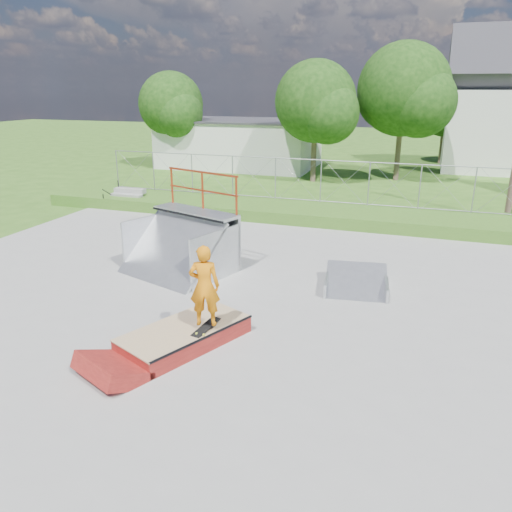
{
  "coord_description": "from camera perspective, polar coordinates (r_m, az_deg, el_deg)",
  "views": [
    {
      "loc": [
        4.21,
        -10.19,
        5.16
      ],
      "look_at": [
        0.32,
        1.13,
        1.1
      ],
      "focal_mm": 35.0,
      "sensor_mm": 36.0,
      "label": 1
    }
  ],
  "objects": [
    {
      "name": "ground",
      "position": [
        12.17,
        -3.2,
        -6.38
      ],
      "size": [
        120.0,
        120.0,
        0.0
      ],
      "primitive_type": "plane",
      "color": "#33611B",
      "rests_on": "ground"
    },
    {
      "name": "quarter_pipe",
      "position": [
        14.38,
        -9.14,
        3.39
      ],
      "size": [
        3.44,
        3.17,
        2.82
      ],
      "primitive_type": null,
      "rotation": [
        0.0,
        0.0,
        -0.33
      ],
      "color": "#ABAEB3",
      "rests_on": "concrete_pad"
    },
    {
      "name": "tree_left_far",
      "position": [
        34.04,
        -9.45,
        16.44
      ],
      "size": [
        4.42,
        4.16,
        6.18
      ],
      "color": "brown",
      "rests_on": "ground"
    },
    {
      "name": "tree_left_near",
      "position": [
        28.67,
        7.25,
        16.76
      ],
      "size": [
        4.76,
        4.48,
        6.65
      ],
      "color": "brown",
      "rests_on": "ground"
    },
    {
      "name": "grass_berm",
      "position": [
        20.73,
        6.71,
        4.91
      ],
      "size": [
        24.0,
        3.0,
        0.5
      ],
      "primitive_type": "cube",
      "color": "#33611B",
      "rests_on": "ground"
    },
    {
      "name": "utility_building_flat",
      "position": [
        34.62,
        -1.86,
        12.67
      ],
      "size": [
        10.0,
        6.0,
        3.0
      ],
      "primitive_type": "cube",
      "color": "white",
      "rests_on": "ground"
    },
    {
      "name": "flat_bank_ramp",
      "position": [
        13.55,
        11.37,
        -2.91
      ],
      "size": [
        1.84,
        1.93,
        0.5
      ],
      "primitive_type": null,
      "rotation": [
        0.0,
        0.0,
        0.14
      ],
      "color": "#ABAEB3",
      "rests_on": "concrete_pad"
    },
    {
      "name": "skater",
      "position": [
        10.11,
        -5.9,
        -3.8
      ],
      "size": [
        0.71,
        0.57,
        1.71
      ],
      "primitive_type": "imported",
      "rotation": [
        0.0,
        0.0,
        3.42
      ],
      "color": "orange",
      "rests_on": "grind_box"
    },
    {
      "name": "skateboard",
      "position": [
        10.47,
        -5.75,
        -8.12
      ],
      "size": [
        0.38,
        0.82,
        0.13
      ],
      "primitive_type": "cube",
      "rotation": [
        0.14,
        0.0,
        -0.21
      ],
      "color": "black",
      "rests_on": "grind_box"
    },
    {
      "name": "concrete_pad",
      "position": [
        12.17,
        -3.2,
        -6.29
      ],
      "size": [
        20.0,
        16.0,
        0.04
      ],
      "primitive_type": "cube",
      "color": "gray",
      "rests_on": "ground"
    },
    {
      "name": "chain_link_fence",
      "position": [
        21.45,
        7.41,
        8.49
      ],
      "size": [
        20.0,
        0.06,
        1.8
      ],
      "primitive_type": null,
      "color": "gray",
      "rests_on": "grass_berm"
    },
    {
      "name": "tree_back_mid",
      "position": [
        38.09,
        21.22,
        15.24
      ],
      "size": [
        4.08,
        3.84,
        5.7
      ],
      "color": "brown",
      "rests_on": "ground"
    },
    {
      "name": "concrete_stairs",
      "position": [
        23.26,
        -14.75,
        6.31
      ],
      "size": [
        1.5,
        1.6,
        0.8
      ],
      "primitive_type": null,
      "color": "gray",
      "rests_on": "ground"
    },
    {
      "name": "tree_center",
      "position": [
        30.03,
        17.03,
        17.37
      ],
      "size": [
        5.44,
        5.12,
        7.6
      ],
      "color": "brown",
      "rests_on": "ground"
    },
    {
      "name": "grind_box",
      "position": [
        10.72,
        -8.14,
        -9.04
      ],
      "size": [
        2.3,
        3.02,
        0.4
      ],
      "rotation": [
        0.0,
        0.0,
        -0.42
      ],
      "color": "maroon",
      "rests_on": "concrete_pad"
    }
  ]
}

